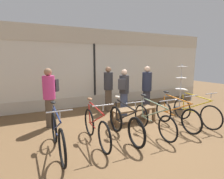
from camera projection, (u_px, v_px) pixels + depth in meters
name	position (u px, v px, depth m)	size (l,w,h in m)	color
ground_plane	(136.00, 133.00, 4.68)	(24.00, 24.00, 0.00)	brown
shop_back_wall	(94.00, 67.00, 7.33)	(12.00, 0.08, 3.20)	beige
bicycle_far_left	(57.00, 135.00, 3.62)	(0.46, 1.79, 1.04)	black
bicycle_left	(96.00, 127.00, 4.06)	(0.46, 1.70, 1.03)	black
bicycle_center_left	(125.00, 124.00, 4.29)	(0.46, 1.70, 1.03)	black
bicycle_center_right	(153.00, 120.00, 4.60)	(0.46, 1.72, 1.01)	black
bicycle_right	(176.00, 114.00, 5.03)	(0.46, 1.74, 1.02)	black
bicycle_far_right	(195.00, 111.00, 5.32)	(0.46, 1.73, 1.03)	black
accessory_rack	(180.00, 91.00, 6.98)	(0.48, 0.48, 1.78)	#333333
display_bench	(133.00, 111.00, 5.46)	(1.40, 0.44, 0.44)	brown
customer_near_rack	(124.00, 91.00, 6.11)	(0.55, 0.54, 1.61)	#424C6B
customer_by_window	(108.00, 88.00, 6.61)	(0.37, 0.37, 1.69)	brown
customer_mid_floor	(50.00, 96.00, 4.99)	(0.54, 0.54, 1.71)	brown
customer_near_bench	(147.00, 89.00, 6.31)	(0.41, 0.41, 1.72)	#2D2D38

